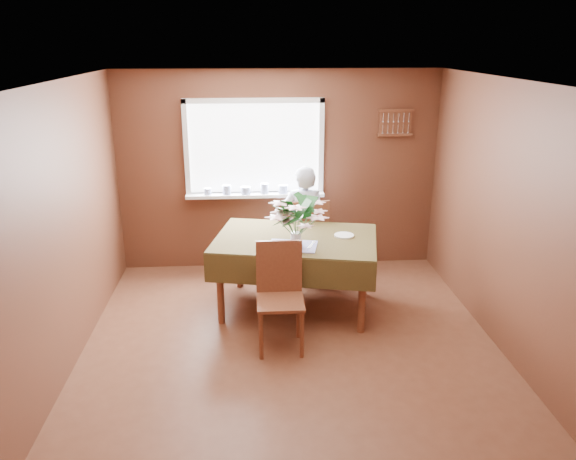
{
  "coord_description": "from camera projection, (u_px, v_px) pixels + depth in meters",
  "views": [
    {
      "loc": [
        -0.36,
        -4.65,
        2.83
      ],
      "look_at": [
        0.0,
        0.55,
        1.05
      ],
      "focal_mm": 35.0,
      "sensor_mm": 36.0,
      "label": 1
    }
  ],
  "objects": [
    {
      "name": "chair_far",
      "position": [
        308.0,
        237.0,
        6.8
      ],
      "size": [
        0.48,
        0.48,
        1.04
      ],
      "rotation": [
        0.0,
        0.0,
        3.23
      ],
      "color": "brown",
      "rests_on": "floor"
    },
    {
      "name": "wall_back",
      "position": [
        279.0,
        172.0,
        7.05
      ],
      "size": [
        4.0,
        0.0,
        4.0
      ],
      "primitive_type": "plane",
      "rotation": [
        1.57,
        0.0,
        0.0
      ],
      "color": "brown",
      "rests_on": "floor"
    },
    {
      "name": "seated_woman",
      "position": [
        304.0,
        224.0,
        6.74
      ],
      "size": [
        0.55,
        0.39,
        1.44
      ],
      "primitive_type": "imported",
      "rotation": [
        0.0,
        0.0,
        3.06
      ],
      "color": "white",
      "rests_on": "floor"
    },
    {
      "name": "dining_table",
      "position": [
        296.0,
        246.0,
        6.01
      ],
      "size": [
        1.9,
        1.49,
        0.83
      ],
      "rotation": [
        0.0,
        0.0,
        -0.21
      ],
      "color": "brown",
      "rests_on": "floor"
    },
    {
      "name": "flower_bouquet",
      "position": [
        296.0,
        217.0,
        5.65
      ],
      "size": [
        0.55,
        0.55,
        0.47
      ],
      "rotation": [
        0.0,
        0.0,
        0.17
      ],
      "color": "white",
      "rests_on": "dining_table"
    },
    {
      "name": "chair_near",
      "position": [
        280.0,
        291.0,
        5.33
      ],
      "size": [
        0.44,
        0.44,
        1.03
      ],
      "rotation": [
        0.0,
        0.0,
        -0.01
      ],
      "color": "brown",
      "rests_on": "floor"
    },
    {
      "name": "window_assembly",
      "position": [
        255.0,
        165.0,
        6.95
      ],
      "size": [
        1.72,
        0.2,
        1.22
      ],
      "color": "white",
      "rests_on": "wall_back"
    },
    {
      "name": "wall_front",
      "position": [
        327.0,
        372.0,
        2.8
      ],
      "size": [
        4.0,
        0.0,
        4.0
      ],
      "primitive_type": "plane",
      "rotation": [
        -1.57,
        0.0,
        0.0
      ],
      "color": "brown",
      "rests_on": "floor"
    },
    {
      "name": "table_knife",
      "position": [
        312.0,
        244.0,
        5.74
      ],
      "size": [
        0.1,
        0.21,
        0.0
      ],
      "primitive_type": "cube",
      "rotation": [
        0.0,
        0.0,
        -0.39
      ],
      "color": "silver",
      "rests_on": "dining_table"
    },
    {
      "name": "floor",
      "position": [
        292.0,
        353.0,
        5.33
      ],
      "size": [
        4.5,
        4.5,
        0.0
      ],
      "primitive_type": "plane",
      "color": "brown",
      "rests_on": "ground"
    },
    {
      "name": "wall_right",
      "position": [
        513.0,
        224.0,
        5.06
      ],
      "size": [
        0.0,
        4.5,
        4.5
      ],
      "primitive_type": "plane",
      "rotation": [
        1.57,
        0.0,
        -1.57
      ],
      "color": "brown",
      "rests_on": "floor"
    },
    {
      "name": "spoon_rack",
      "position": [
        396.0,
        123.0,
        6.92
      ],
      "size": [
        0.44,
        0.05,
        0.33
      ],
      "color": "brown",
      "rests_on": "wall_back"
    },
    {
      "name": "ceiling",
      "position": [
        293.0,
        82.0,
        4.52
      ],
      "size": [
        4.5,
        4.5,
        0.0
      ],
      "primitive_type": "plane",
      "rotation": [
        3.14,
        0.0,
        0.0
      ],
      "color": "white",
      "rests_on": "wall_back"
    },
    {
      "name": "side_plate",
      "position": [
        344.0,
        235.0,
        6.02
      ],
      "size": [
        0.25,
        0.25,
        0.01
      ],
      "primitive_type": "cylinder",
      "rotation": [
        0.0,
        0.0,
        0.2
      ],
      "color": "white",
      "rests_on": "dining_table"
    },
    {
      "name": "wall_left",
      "position": [
        60.0,
        234.0,
        4.8
      ],
      "size": [
        0.0,
        4.5,
        4.5
      ],
      "primitive_type": "plane",
      "rotation": [
        1.57,
        0.0,
        1.57
      ],
      "color": "brown",
      "rests_on": "floor"
    }
  ]
}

